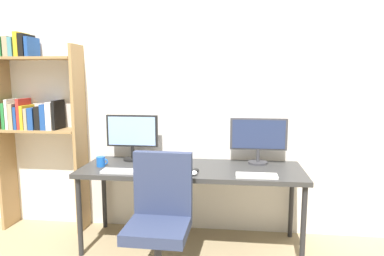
{
  "coord_description": "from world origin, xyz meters",
  "views": [
    {
      "loc": [
        0.36,
        -2.4,
        1.55
      ],
      "look_at": [
        0.0,
        0.65,
        1.09
      ],
      "focal_mm": 32.56,
      "sensor_mm": 36.0,
      "label": 1
    }
  ],
  "objects_px": {
    "keyboard_left": "(123,171)",
    "coffee_mug": "(101,162)",
    "office_chair": "(160,234)",
    "mouse_right_side": "(196,170)",
    "bookshelf": "(35,112)",
    "monitor_right": "(258,138)",
    "keyboard_right": "(257,176)",
    "monitor_left": "(132,134)",
    "laptop_closed": "(163,166)",
    "desk": "(191,173)",
    "mouse_left_side": "(194,173)"
  },
  "relations": [
    {
      "from": "keyboard_right",
      "to": "mouse_right_side",
      "type": "xyz_separation_m",
      "value": [
        -0.51,
        0.09,
        0.01
      ]
    },
    {
      "from": "keyboard_left",
      "to": "office_chair",
      "type": "bearing_deg",
      "value": -45.86
    },
    {
      "from": "monitor_right",
      "to": "mouse_left_side",
      "type": "height_order",
      "value": "monitor_right"
    },
    {
      "from": "bookshelf",
      "to": "mouse_right_side",
      "type": "xyz_separation_m",
      "value": [
        1.64,
        -0.37,
        -0.44
      ]
    },
    {
      "from": "mouse_right_side",
      "to": "monitor_right",
      "type": "bearing_deg",
      "value": 32.56
    },
    {
      "from": "monitor_right",
      "to": "coffee_mug",
      "type": "bearing_deg",
      "value": -169.15
    },
    {
      "from": "monitor_left",
      "to": "keyboard_right",
      "type": "xyz_separation_m",
      "value": [
        1.16,
        -0.44,
        -0.24
      ]
    },
    {
      "from": "bookshelf",
      "to": "keyboard_left",
      "type": "height_order",
      "value": "bookshelf"
    },
    {
      "from": "office_chair",
      "to": "mouse_right_side",
      "type": "xyz_separation_m",
      "value": [
        0.21,
        0.51,
        0.35
      ]
    },
    {
      "from": "office_chair",
      "to": "desk",
      "type": "bearing_deg",
      "value": 76.25
    },
    {
      "from": "keyboard_left",
      "to": "keyboard_right",
      "type": "relative_size",
      "value": 1.07
    },
    {
      "from": "mouse_right_side",
      "to": "coffee_mug",
      "type": "relative_size",
      "value": 0.91
    },
    {
      "from": "laptop_closed",
      "to": "monitor_left",
      "type": "bearing_deg",
      "value": 155.51
    },
    {
      "from": "mouse_left_side",
      "to": "mouse_right_side",
      "type": "height_order",
      "value": "same"
    },
    {
      "from": "mouse_right_side",
      "to": "coffee_mug",
      "type": "distance_m",
      "value": 0.87
    },
    {
      "from": "mouse_left_side",
      "to": "keyboard_right",
      "type": "bearing_deg",
      "value": -0.0
    },
    {
      "from": "laptop_closed",
      "to": "office_chair",
      "type": "bearing_deg",
      "value": -72.3
    },
    {
      "from": "keyboard_left",
      "to": "mouse_left_side",
      "type": "height_order",
      "value": "mouse_left_side"
    },
    {
      "from": "coffee_mug",
      "to": "office_chair",
      "type": "bearing_deg",
      "value": -41.67
    },
    {
      "from": "keyboard_left",
      "to": "coffee_mug",
      "type": "distance_m",
      "value": 0.31
    },
    {
      "from": "office_chair",
      "to": "laptop_closed",
      "type": "height_order",
      "value": "office_chair"
    },
    {
      "from": "bookshelf",
      "to": "monitor_left",
      "type": "bearing_deg",
      "value": -1.08
    },
    {
      "from": "monitor_left",
      "to": "laptop_closed",
      "type": "bearing_deg",
      "value": -33.32
    },
    {
      "from": "desk",
      "to": "mouse_left_side",
      "type": "xyz_separation_m",
      "value": [
        0.05,
        -0.23,
        0.07
      ]
    },
    {
      "from": "office_chair",
      "to": "laptop_closed",
      "type": "xyz_separation_m",
      "value": [
        -0.1,
        0.63,
        0.35
      ]
    },
    {
      "from": "bookshelf",
      "to": "mouse_right_side",
      "type": "relative_size",
      "value": 20.47
    },
    {
      "from": "bookshelf",
      "to": "office_chair",
      "type": "xyz_separation_m",
      "value": [
        1.43,
        -0.88,
        -0.8
      ]
    },
    {
      "from": "laptop_closed",
      "to": "coffee_mug",
      "type": "height_order",
      "value": "coffee_mug"
    },
    {
      "from": "bookshelf",
      "to": "office_chair",
      "type": "relative_size",
      "value": 1.98
    },
    {
      "from": "bookshelf",
      "to": "laptop_closed",
      "type": "distance_m",
      "value": 1.43
    },
    {
      "from": "desk",
      "to": "office_chair",
      "type": "bearing_deg",
      "value": -103.75
    },
    {
      "from": "monitor_left",
      "to": "keyboard_left",
      "type": "relative_size",
      "value": 1.41
    },
    {
      "from": "keyboard_right",
      "to": "mouse_right_side",
      "type": "relative_size",
      "value": 3.48
    },
    {
      "from": "keyboard_left",
      "to": "mouse_right_side",
      "type": "relative_size",
      "value": 3.71
    },
    {
      "from": "monitor_left",
      "to": "keyboard_left",
      "type": "height_order",
      "value": "monitor_left"
    },
    {
      "from": "bookshelf",
      "to": "office_chair",
      "type": "bearing_deg",
      "value": -31.46
    },
    {
      "from": "desk",
      "to": "mouse_right_side",
      "type": "xyz_separation_m",
      "value": [
        0.05,
        -0.14,
        0.07
      ]
    },
    {
      "from": "bookshelf",
      "to": "monitor_left",
      "type": "distance_m",
      "value": 1.01
    },
    {
      "from": "monitor_left",
      "to": "mouse_right_side",
      "type": "xyz_separation_m",
      "value": [
        0.65,
        -0.35,
        -0.24
      ]
    },
    {
      "from": "bookshelf",
      "to": "monitor_left",
      "type": "xyz_separation_m",
      "value": [
        0.99,
        -0.02,
        -0.2
      ]
    },
    {
      "from": "bookshelf",
      "to": "coffee_mug",
      "type": "distance_m",
      "value": 0.92
    },
    {
      "from": "bookshelf",
      "to": "mouse_right_side",
      "type": "bearing_deg",
      "value": -12.62
    },
    {
      "from": "bookshelf",
      "to": "monitor_right",
      "type": "xyz_separation_m",
      "value": [
        2.19,
        -0.02,
        -0.21
      ]
    },
    {
      "from": "desk",
      "to": "mouse_left_side",
      "type": "distance_m",
      "value": 0.25
    },
    {
      "from": "keyboard_left",
      "to": "keyboard_right",
      "type": "xyz_separation_m",
      "value": [
        1.12,
        0.0,
        0.0
      ]
    },
    {
      "from": "mouse_right_side",
      "to": "office_chair",
      "type": "bearing_deg",
      "value": -112.58
    },
    {
      "from": "keyboard_right",
      "to": "laptop_closed",
      "type": "relative_size",
      "value": 1.04
    },
    {
      "from": "desk",
      "to": "bookshelf",
      "type": "relative_size",
      "value": 1.0
    },
    {
      "from": "mouse_right_side",
      "to": "bookshelf",
      "type": "bearing_deg",
      "value": 167.38
    },
    {
      "from": "monitor_left",
      "to": "coffee_mug",
      "type": "xyz_separation_m",
      "value": [
        -0.22,
        -0.27,
        -0.21
      ]
    }
  ]
}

